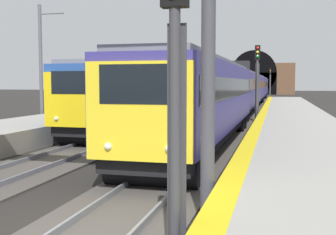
# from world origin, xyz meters

# --- Properties ---
(platform_right_edge_strip) EXTENTS (112.00, 0.50, 0.01)m
(platform_right_edge_strip) POSITION_xyz_m (0.00, -2.35, 0.92)
(platform_right_edge_strip) COLOR yellow
(platform_right_edge_strip) RESTS_ON platform_right
(train_main_approaching) EXTENTS (75.45, 3.08, 4.77)m
(train_main_approaching) POSITION_xyz_m (40.59, 0.00, 2.21)
(train_main_approaching) COLOR navy
(train_main_approaching) RESTS_ON ground_plane
(train_adjacent_platform) EXTENTS (62.65, 3.41, 4.80)m
(train_adjacent_platform) POSITION_xyz_m (40.85, 4.77, 2.24)
(train_adjacent_platform) COLOR #264C99
(train_adjacent_platform) RESTS_ON ground_plane
(railway_signal_near) EXTENTS (0.39, 0.38, 4.68)m
(railway_signal_near) POSITION_xyz_m (-1.15, -1.81, 2.77)
(railway_signal_near) COLOR #38383D
(railway_signal_near) RESTS_ON ground_plane
(railway_signal_mid) EXTENTS (0.39, 0.38, 5.59)m
(railway_signal_mid) POSITION_xyz_m (25.12, -1.81, 3.36)
(railway_signal_mid) COLOR #38383D
(railway_signal_mid) RESTS_ON ground_plane
(railway_signal_far) EXTENTS (0.39, 0.38, 5.86)m
(railway_signal_far) POSITION_xyz_m (86.38, -1.81, 3.51)
(railway_signal_far) COLOR #4C4C54
(railway_signal_far) RESTS_ON ground_plane
(tunnel_portal) EXTENTS (2.22, 19.65, 11.00)m
(tunnel_portal) POSITION_xyz_m (103.62, 2.38, 3.91)
(tunnel_portal) COLOR brown
(tunnel_portal) RESTS_ON ground_plane
(catenary_mast_near) EXTENTS (0.22, 1.79, 7.87)m
(catenary_mast_near) POSITION_xyz_m (18.26, 11.59, 4.02)
(catenary_mast_near) COLOR #595B60
(catenary_mast_near) RESTS_ON ground_plane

